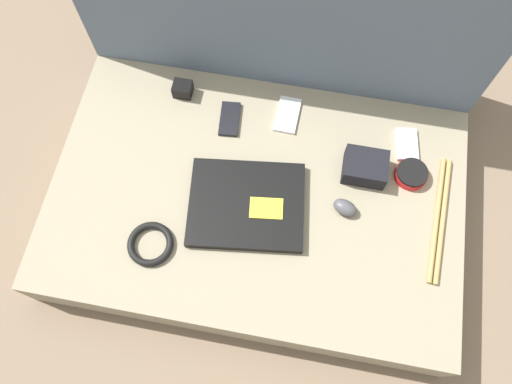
{
  "coord_description": "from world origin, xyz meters",
  "views": [
    {
      "loc": [
        0.09,
        -0.51,
        1.44
      ],
      "look_at": [
        0.0,
        0.0,
        0.17
      ],
      "focal_mm": 35.0,
      "sensor_mm": 36.0,
      "label": 1
    }
  ],
  "objects_px": {
    "laptop": "(247,205)",
    "computer_mouse": "(345,208)",
    "phone_black": "(407,144)",
    "speaker_puck": "(411,174)",
    "phone_silver": "(287,115)",
    "phone_small": "(230,119)",
    "charger_brick": "(183,89)",
    "camera_pouch": "(365,167)"
  },
  "relations": [
    {
      "from": "computer_mouse",
      "to": "charger_brick",
      "type": "distance_m",
      "value": 0.6
    },
    {
      "from": "computer_mouse",
      "to": "camera_pouch",
      "type": "xyz_separation_m",
      "value": [
        0.04,
        0.13,
        0.01
      ]
    },
    {
      "from": "computer_mouse",
      "to": "phone_small",
      "type": "bearing_deg",
      "value": 168.22
    },
    {
      "from": "computer_mouse",
      "to": "phone_silver",
      "type": "xyz_separation_m",
      "value": [
        -0.2,
        0.27,
        -0.01
      ]
    },
    {
      "from": "phone_black",
      "to": "charger_brick",
      "type": "height_order",
      "value": "charger_brick"
    },
    {
      "from": "phone_small",
      "to": "phone_black",
      "type": "bearing_deg",
      "value": -4.4
    },
    {
      "from": "laptop",
      "to": "camera_pouch",
      "type": "distance_m",
      "value": 0.35
    },
    {
      "from": "phone_silver",
      "to": "phone_small",
      "type": "relative_size",
      "value": 1.04
    },
    {
      "from": "speaker_puck",
      "to": "charger_brick",
      "type": "distance_m",
      "value": 0.71
    },
    {
      "from": "laptop",
      "to": "speaker_puck",
      "type": "distance_m",
      "value": 0.47
    },
    {
      "from": "computer_mouse",
      "to": "camera_pouch",
      "type": "distance_m",
      "value": 0.13
    },
    {
      "from": "phone_silver",
      "to": "phone_small",
      "type": "xyz_separation_m",
      "value": [
        -0.17,
        -0.05,
        0.0
      ]
    },
    {
      "from": "phone_small",
      "to": "phone_silver",
      "type": "bearing_deg",
      "value": 9.82
    },
    {
      "from": "phone_black",
      "to": "phone_silver",
      "type": "bearing_deg",
      "value": 166.72
    },
    {
      "from": "computer_mouse",
      "to": "phone_silver",
      "type": "bearing_deg",
      "value": 146.31
    },
    {
      "from": "camera_pouch",
      "to": "phone_small",
      "type": "bearing_deg",
      "value": 166.65
    },
    {
      "from": "computer_mouse",
      "to": "phone_black",
      "type": "xyz_separation_m",
      "value": [
        0.15,
        0.23,
        -0.01
      ]
    },
    {
      "from": "charger_brick",
      "to": "speaker_puck",
      "type": "bearing_deg",
      "value": -12.39
    },
    {
      "from": "phone_black",
      "to": "phone_small",
      "type": "height_order",
      "value": "phone_black"
    },
    {
      "from": "laptop",
      "to": "phone_small",
      "type": "bearing_deg",
      "value": 104.14
    },
    {
      "from": "laptop",
      "to": "computer_mouse",
      "type": "height_order",
      "value": "computer_mouse"
    },
    {
      "from": "computer_mouse",
      "to": "phone_black",
      "type": "bearing_deg",
      "value": 75.59
    },
    {
      "from": "computer_mouse",
      "to": "phone_small",
      "type": "relative_size",
      "value": 0.67
    },
    {
      "from": "phone_black",
      "to": "charger_brick",
      "type": "xyz_separation_m",
      "value": [
        -0.68,
        0.06,
        0.02
      ]
    },
    {
      "from": "phone_silver",
      "to": "speaker_puck",
      "type": "bearing_deg",
      "value": -17.67
    },
    {
      "from": "phone_black",
      "to": "camera_pouch",
      "type": "bearing_deg",
      "value": -144.89
    },
    {
      "from": "phone_small",
      "to": "charger_brick",
      "type": "distance_m",
      "value": 0.17
    },
    {
      "from": "phone_silver",
      "to": "laptop",
      "type": "bearing_deg",
      "value": -100.14
    },
    {
      "from": "phone_black",
      "to": "phone_small",
      "type": "bearing_deg",
      "value": 173.5
    },
    {
      "from": "speaker_puck",
      "to": "phone_silver",
      "type": "bearing_deg",
      "value": 160.48
    },
    {
      "from": "computer_mouse",
      "to": "phone_black",
      "type": "height_order",
      "value": "computer_mouse"
    },
    {
      "from": "phone_black",
      "to": "speaker_puck",
      "type": "bearing_deg",
      "value": -87.95
    },
    {
      "from": "speaker_puck",
      "to": "phone_small",
      "type": "distance_m",
      "value": 0.54
    },
    {
      "from": "speaker_puck",
      "to": "camera_pouch",
      "type": "height_order",
      "value": "camera_pouch"
    },
    {
      "from": "speaker_puck",
      "to": "phone_black",
      "type": "bearing_deg",
      "value": 99.64
    },
    {
      "from": "speaker_puck",
      "to": "charger_brick",
      "type": "bearing_deg",
      "value": 167.61
    },
    {
      "from": "computer_mouse",
      "to": "camera_pouch",
      "type": "height_order",
      "value": "camera_pouch"
    },
    {
      "from": "speaker_puck",
      "to": "phone_silver",
      "type": "distance_m",
      "value": 0.39
    },
    {
      "from": "laptop",
      "to": "phone_black",
      "type": "relative_size",
      "value": 3.13
    },
    {
      "from": "speaker_puck",
      "to": "charger_brick",
      "type": "relative_size",
      "value": 1.64
    },
    {
      "from": "computer_mouse",
      "to": "charger_brick",
      "type": "xyz_separation_m",
      "value": [
        -0.52,
        0.29,
        0.0
      ]
    },
    {
      "from": "computer_mouse",
      "to": "camera_pouch",
      "type": "relative_size",
      "value": 0.65
    }
  ]
}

